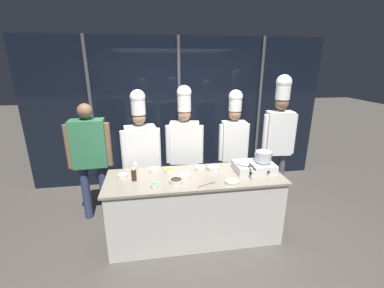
{
  "coord_description": "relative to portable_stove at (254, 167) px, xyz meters",
  "views": [
    {
      "loc": [
        -0.5,
        -2.92,
        2.29
      ],
      "look_at": [
        0.0,
        0.25,
        1.24
      ],
      "focal_mm": 24.0,
      "sensor_mm": 36.0,
      "label": 1
    }
  ],
  "objects": [
    {
      "name": "ground_plane",
      "position": [
        -0.8,
        -0.05,
        -0.95
      ],
      "size": [
        24.0,
        24.0,
        0.0
      ],
      "primitive_type": "plane",
      "color": "#47423D"
    },
    {
      "name": "window_wall_back",
      "position": [
        -0.8,
        1.75,
        0.4
      ],
      "size": [
        5.46,
        0.09,
        2.7
      ],
      "color": "black",
      "rests_on": "ground_plane"
    },
    {
      "name": "demo_counter",
      "position": [
        -0.8,
        -0.05,
        -0.5
      ],
      "size": [
        2.24,
        0.76,
        0.89
      ],
      "color": "beige",
      "rests_on": "ground_plane"
    },
    {
      "name": "portable_stove",
      "position": [
        0.0,
        0.0,
        0.0
      ],
      "size": [
        0.52,
        0.37,
        0.12
      ],
      "color": "silver",
      "rests_on": "demo_counter"
    },
    {
      "name": "frying_pan",
      "position": [
        -0.12,
        -0.0,
        0.09
      ],
      "size": [
        0.26,
        0.45,
        0.05
      ],
      "color": "#ADAFB5",
      "rests_on": "portable_stove"
    },
    {
      "name": "stock_pot",
      "position": [
        0.12,
        0.0,
        0.14
      ],
      "size": [
        0.24,
        0.21,
        0.14
      ],
      "color": "#B7BABF",
      "rests_on": "portable_stove"
    },
    {
      "name": "squeeze_bottle_oil",
      "position": [
        -1.55,
        0.15,
        0.02
      ],
      "size": [
        0.06,
        0.06,
        0.18
      ],
      "color": "beige",
      "rests_on": "demo_counter"
    },
    {
      "name": "squeeze_bottle_soy",
      "position": [
        -1.56,
        -0.04,
        0.03
      ],
      "size": [
        0.06,
        0.06,
        0.19
      ],
      "color": "#332319",
      "rests_on": "demo_counter"
    },
    {
      "name": "prep_bowl_ginger",
      "position": [
        -0.4,
        -0.32,
        -0.04
      ],
      "size": [
        0.16,
        0.16,
        0.04
      ],
      "color": "silver",
      "rests_on": "demo_counter"
    },
    {
      "name": "prep_bowl_bean_sprouts",
      "position": [
        -1.32,
        0.17,
        -0.03
      ],
      "size": [
        0.14,
        0.14,
        0.05
      ],
      "color": "silver",
      "rests_on": "demo_counter"
    },
    {
      "name": "prep_bowl_onion",
      "position": [
        -0.93,
        -0.08,
        -0.03
      ],
      "size": [
        0.15,
        0.15,
        0.06
      ],
      "color": "silver",
      "rests_on": "demo_counter"
    },
    {
      "name": "prep_bowl_soy_glaze",
      "position": [
        -1.06,
        -0.21,
        -0.03
      ],
      "size": [
        0.17,
        0.17,
        0.06
      ],
      "color": "silver",
      "rests_on": "demo_counter"
    },
    {
      "name": "prep_bowl_scallions",
      "position": [
        -1.32,
        -0.27,
        -0.03
      ],
      "size": [
        0.1,
        0.1,
        0.05
      ],
      "color": "silver",
      "rests_on": "demo_counter"
    },
    {
      "name": "prep_bowl_chicken",
      "position": [
        -1.71,
        0.06,
        -0.03
      ],
      "size": [
        0.12,
        0.12,
        0.05
      ],
      "color": "silver",
      "rests_on": "demo_counter"
    },
    {
      "name": "prep_bowl_noodles",
      "position": [
        -0.53,
        0.1,
        -0.03
      ],
      "size": [
        0.17,
        0.17,
        0.06
      ],
      "color": "silver",
      "rests_on": "demo_counter"
    },
    {
      "name": "prep_bowl_rice",
      "position": [
        -0.71,
        0.12,
        -0.03
      ],
      "size": [
        0.14,
        0.14,
        0.05
      ],
      "color": "silver",
      "rests_on": "demo_counter"
    },
    {
      "name": "prep_bowl_carrots",
      "position": [
        -1.11,
        0.14,
        -0.03
      ],
      "size": [
        0.13,
        0.13,
        0.04
      ],
      "color": "silver",
      "rests_on": "demo_counter"
    },
    {
      "name": "serving_spoon_slotted",
      "position": [
        -0.65,
        -0.27,
        -0.05
      ],
      "size": [
        0.24,
        0.14,
        0.02
      ],
      "color": "olive",
      "rests_on": "demo_counter"
    },
    {
      "name": "person_guest",
      "position": [
        -2.2,
        0.63,
        0.11
      ],
      "size": [
        0.61,
        0.27,
        1.74
      ],
      "rotation": [
        0.0,
        0.0,
        3.19
      ],
      "color": "#2D3856",
      "rests_on": "ground_plane"
    },
    {
      "name": "chef_head",
      "position": [
        -1.49,
        0.61,
        0.15
      ],
      "size": [
        0.56,
        0.28,
        1.92
      ],
      "rotation": [
        0.0,
        0.0,
        3.29
      ],
      "color": "#2D3856",
      "rests_on": "ground_plane"
    },
    {
      "name": "chef_sous",
      "position": [
        -0.84,
        0.71,
        0.17
      ],
      "size": [
        0.56,
        0.29,
        1.96
      ],
      "rotation": [
        0.0,
        0.0,
        2.98
      ],
      "color": "#232326",
      "rests_on": "ground_plane"
    },
    {
      "name": "chef_line",
      "position": [
        -0.07,
        0.71,
        0.18
      ],
      "size": [
        0.48,
        0.21,
        1.88
      ],
      "rotation": [
        0.0,
        0.0,
        3.1
      ],
      "color": "#232326",
      "rests_on": "ground_plane"
    },
    {
      "name": "chef_pastry",
      "position": [
        0.65,
        0.66,
        0.31
      ],
      "size": [
        0.53,
        0.24,
        2.1
      ],
      "rotation": [
        0.0,
        0.0,
        3.06
      ],
      "color": "#4C4C51",
      "rests_on": "ground_plane"
    }
  ]
}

